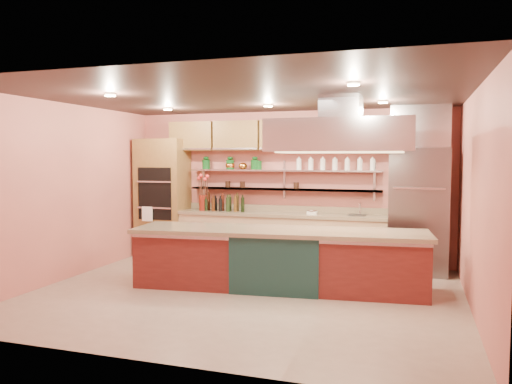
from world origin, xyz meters
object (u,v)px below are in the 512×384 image
(flower_vase, at_px, (203,203))
(green_canister, at_px, (258,165))
(kitchen_scale, at_px, (312,211))
(refrigerator, at_px, (418,211))
(island, at_px, (278,259))
(copper_kettle, at_px, (243,166))

(flower_vase, relative_size, green_canister, 1.82)
(green_canister, bearing_deg, kitchen_scale, -11.51)
(refrigerator, relative_size, island, 0.50)
(flower_vase, height_order, copper_kettle, copper_kettle)
(copper_kettle, height_order, green_canister, green_canister)
(island, bearing_deg, kitchen_scale, 78.57)
(kitchen_scale, relative_size, copper_kettle, 1.06)
(flower_vase, bearing_deg, copper_kettle, 16.81)
(flower_vase, relative_size, copper_kettle, 1.77)
(refrigerator, height_order, copper_kettle, refrigerator)
(refrigerator, height_order, island, refrigerator)
(kitchen_scale, relative_size, green_canister, 1.09)
(island, distance_m, green_canister, 2.51)
(refrigerator, relative_size, green_canister, 13.05)
(island, bearing_deg, refrigerator, 34.58)
(refrigerator, xyz_separation_m, kitchen_scale, (-1.80, 0.01, -0.07))
(kitchen_scale, xyz_separation_m, copper_kettle, (-1.39, 0.22, 0.80))
(refrigerator, xyz_separation_m, copper_kettle, (-3.19, 0.23, 0.73))
(flower_vase, bearing_deg, green_canister, 12.00)
(flower_vase, xyz_separation_m, green_canister, (1.03, 0.22, 0.72))
(island, xyz_separation_m, green_canister, (-0.91, 1.90, 1.35))
(copper_kettle, bearing_deg, green_canister, 0.00)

